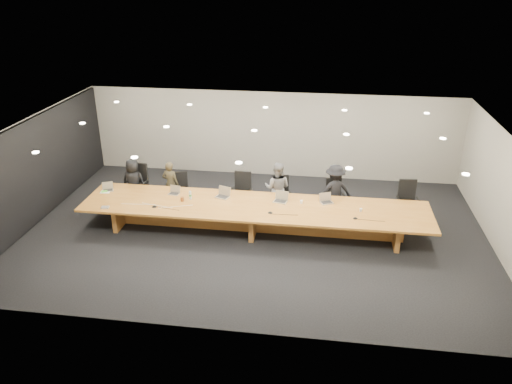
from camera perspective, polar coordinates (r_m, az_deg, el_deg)
ground at (r=13.24m, az=-0.18°, el=-4.48°), size 12.00×12.00×0.00m
back_wall at (r=16.34m, az=1.83°, el=6.58°), size 12.00×0.02×2.80m
left_wall_panel at (r=14.65m, az=-23.87°, el=2.19°), size 0.08×7.84×2.74m
conference_table at (r=12.99m, az=-0.19°, el=-2.47°), size 9.00×1.80×0.75m
chair_far_left at (r=14.95m, az=-13.49°, el=0.89°), size 0.71×0.71×1.20m
chair_left at (r=14.56m, az=-8.63°, el=0.25°), size 0.62×0.62×1.01m
chair_mid_left at (r=14.11m, az=-1.66°, el=-0.01°), size 0.60×0.60×1.14m
chair_mid_right at (r=14.00m, az=2.92°, el=-0.34°), size 0.65×0.65×1.08m
chair_right at (r=14.09m, az=8.97°, el=-0.57°), size 0.63×0.63×1.03m
chair_far_right at (r=14.18m, az=16.97°, el=-0.98°), size 0.63×0.63×1.14m
person_a at (r=14.82m, az=-13.81°, el=1.09°), size 0.70×0.46×1.41m
person_b at (r=14.58m, az=-9.74°, el=0.93°), size 0.53×0.39×1.35m
person_c at (r=13.90m, az=2.45°, el=0.44°), size 0.81×0.67×1.51m
person_d at (r=13.87m, az=8.96°, el=0.13°), size 1.11×0.83×1.52m
laptop_a at (r=14.30m, az=-16.60°, el=0.57°), size 0.35×0.31×0.23m
laptop_b at (r=13.67m, az=-9.40°, el=0.19°), size 0.32×0.25×0.23m
laptop_c at (r=13.32m, az=-3.89°, el=-0.07°), size 0.42×0.37×0.28m
laptop_d at (r=13.05m, az=2.80°, el=-0.58°), size 0.40×0.33×0.27m
laptop_e at (r=13.11m, az=8.11°, el=-0.75°), size 0.39×0.35×0.25m
water_bottle at (r=13.32m, az=-7.53°, el=-0.38°), size 0.07×0.07×0.22m
amber_mug at (r=13.25m, az=-8.44°, el=-0.82°), size 0.12×0.12×0.11m
paper_cup_near at (r=13.04m, az=5.20°, el=-1.13°), size 0.08×0.08×0.09m
paper_cup_far at (r=12.84m, az=11.89°, el=-2.02°), size 0.07×0.07×0.08m
notepad at (r=14.27m, az=-16.84°, el=0.02°), size 0.28×0.24×0.02m
lime_gadget at (r=14.25m, az=-16.93°, el=0.07°), size 0.18×0.14×0.02m
av_box at (r=13.33m, az=-16.87°, el=-1.69°), size 0.21×0.17×0.03m
mic_left at (r=13.07m, az=-11.55°, el=-1.61°), size 0.17×0.17×0.03m
mic_center at (r=12.51m, az=1.63°, el=-2.33°), size 0.14×0.14×0.03m
mic_right at (r=12.47m, az=11.29°, el=-2.92°), size 0.14×0.14×0.03m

